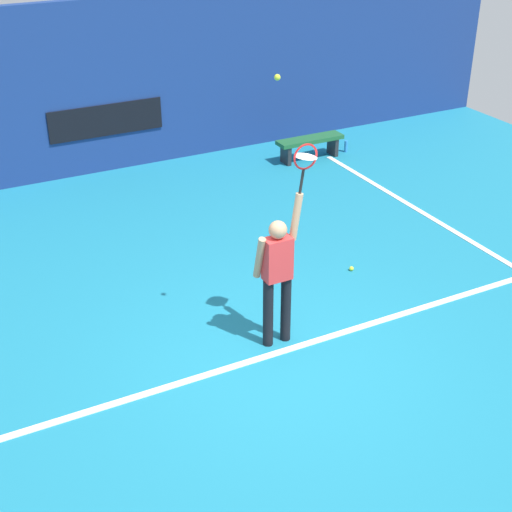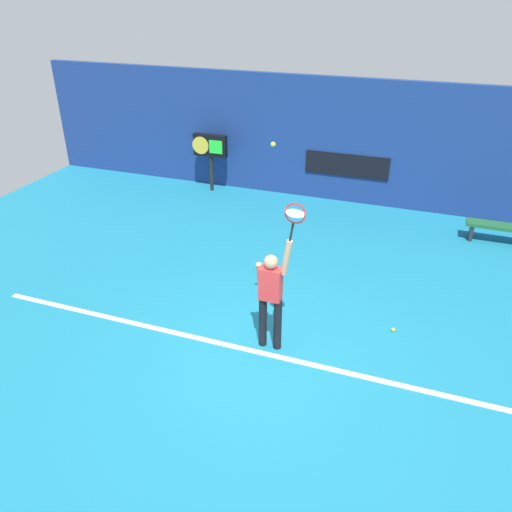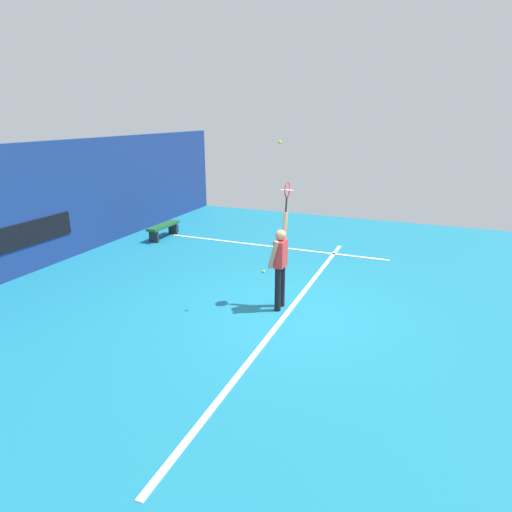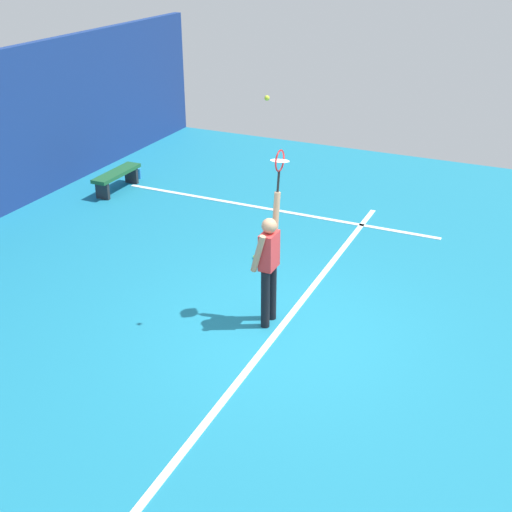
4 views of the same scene
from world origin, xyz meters
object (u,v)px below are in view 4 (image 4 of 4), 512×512
object	(u,v)px
tennis_ball	(267,98)
court_bench	(117,176)
tennis_racket	(280,163)
spare_ball	(255,257)
water_bottle	(140,174)
tennis_player	(269,262)

from	to	relation	value
tennis_ball	court_bench	distance (m)	7.11
tennis_ball	tennis_racket	bearing A→B (deg)	-7.28
spare_ball	court_bench	bearing A→B (deg)	66.73
court_bench	water_bottle	world-z (taller)	court_bench
tennis_racket	spare_ball	xyz separation A→B (m)	(1.53, 1.08, -2.36)
tennis_player	tennis_racket	size ratio (longest dim) A/B	3.21
tennis_racket	court_bench	size ratio (longest dim) A/B	0.44
tennis_player	tennis_ball	bearing A→B (deg)	109.85
water_bottle	spare_ball	size ratio (longest dim) A/B	3.53
court_bench	spare_ball	bearing A→B (deg)	-113.27
tennis_player	tennis_ball	size ratio (longest dim) A/B	29.27
tennis_player	tennis_racket	distance (m)	1.42
tennis_player	water_bottle	size ratio (longest dim) A/B	8.29
tennis_ball	water_bottle	size ratio (longest dim) A/B	0.28
tennis_ball	court_bench	world-z (taller)	tennis_ball
tennis_racket	spare_ball	world-z (taller)	tennis_racket
tennis_racket	water_bottle	bearing A→B (deg)	51.50
tennis_racket	court_bench	world-z (taller)	tennis_racket
court_bench	tennis_racket	bearing A→B (deg)	-122.22
court_bench	water_bottle	distance (m)	0.90
water_bottle	spare_ball	xyz separation A→B (m)	(-2.69, -4.23, -0.09)
tennis_ball	court_bench	size ratio (longest dim) A/B	0.05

